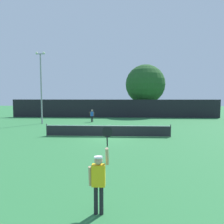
# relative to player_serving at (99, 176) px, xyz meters

# --- Properties ---
(ground_plane) EXTENTS (120.00, 120.00, 0.00)m
(ground_plane) POSITION_rel_player_serving_xyz_m (-0.52, 11.33, -1.12)
(ground_plane) COLOR #2D723D
(tennis_net) EXTENTS (10.75, 0.08, 1.07)m
(tennis_net) POSITION_rel_player_serving_xyz_m (-0.52, 11.33, -0.61)
(tennis_net) COLOR #232328
(tennis_net) RESTS_ON ground
(perimeter_fence) EXTENTS (34.43, 0.12, 2.99)m
(perimeter_fence) POSITION_rel_player_serving_xyz_m (-0.52, 27.30, 0.37)
(perimeter_fence) COLOR black
(perimeter_fence) RESTS_ON ground
(player_serving) EXTENTS (0.68, 0.40, 2.55)m
(player_serving) POSITION_rel_player_serving_xyz_m (0.00, 0.00, 0.00)
(player_serving) COLOR yellow
(player_serving) RESTS_ON ground
(player_receiving) EXTENTS (0.57, 0.24, 1.65)m
(player_receiving) POSITION_rel_player_serving_xyz_m (-3.33, 21.14, -0.12)
(player_receiving) COLOR blue
(player_receiving) RESTS_ON ground
(tennis_ball) EXTENTS (0.07, 0.07, 0.07)m
(tennis_ball) POSITION_rel_player_serving_xyz_m (-1.46, 13.51, -1.09)
(tennis_ball) COLOR #CCE033
(tennis_ball) RESTS_ON ground
(light_pole) EXTENTS (1.18, 0.28, 9.04)m
(light_pole) POSITION_rel_player_serving_xyz_m (-9.47, 19.21, 3.97)
(light_pole) COLOR gray
(light_pole) RESTS_ON ground
(large_tree) EXTENTS (7.09, 7.09, 9.24)m
(large_tree) POSITION_rel_player_serving_xyz_m (4.98, 30.86, 4.57)
(large_tree) COLOR brown
(large_tree) RESTS_ON ground
(parked_car_near) EXTENTS (2.00, 4.25, 1.69)m
(parked_car_near) POSITION_rel_player_serving_xyz_m (-8.19, 33.11, -0.35)
(parked_car_near) COLOR red
(parked_car_near) RESTS_ON ground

